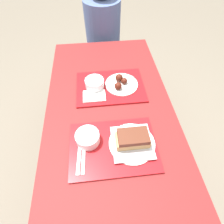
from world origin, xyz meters
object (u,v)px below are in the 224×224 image
Objects in this scene: bowl_coleslaw_near at (88,137)px; tray_near at (113,147)px; bowl_coleslaw_far at (95,83)px; person_seated_across at (103,25)px; wings_plate_far at (121,83)px; tray_far at (110,87)px; brisket_sandwich_plate at (132,141)px.

tray_near is at bearing -20.06° from bowl_coleslaw_near.
bowl_coleslaw_far is 0.17× the size of person_seated_across.
wings_plate_far is at bearing -85.42° from person_seated_across.
tray_far is 3.66× the size of bowl_coleslaw_near.
person_seated_across reaches higher than bowl_coleslaw_far.
tray_near and tray_far have the same top height.
bowl_coleslaw_near is 0.56× the size of wings_plate_far.
tray_near is 0.44m from tray_far.
brisket_sandwich_plate is at bearing 2.96° from tray_near.
tray_far is 0.79m from person_seated_across.
wings_plate_far is at bearing 77.27° from tray_near.
bowl_coleslaw_near is 1.00× the size of bowl_coleslaw_far.
brisket_sandwich_plate reaches higher than bowl_coleslaw_far.
person_seated_across is (0.11, 0.78, -0.01)m from bowl_coleslaw_far.
brisket_sandwich_plate reaches higher than tray_far.
tray_near is at bearing -93.86° from tray_far.
person_seated_across is (0.04, 1.23, 0.03)m from tray_near.
wings_plate_far is 0.30× the size of person_seated_across.
tray_far is at bearing -175.89° from wings_plate_far.
person_seated_across is at bearing 94.58° from wings_plate_far.
brisket_sandwich_plate is (0.23, -0.04, -0.00)m from bowl_coleslaw_near.
wings_plate_far is 0.78m from person_seated_across.
bowl_coleslaw_far is 0.56× the size of wings_plate_far.
tray_far is at bearing 86.14° from tray_near.
tray_far is 0.07m from wings_plate_far.
tray_near is at bearing -91.79° from person_seated_across.
tray_far is (0.03, 0.44, 0.00)m from tray_near.
bowl_coleslaw_near is 0.23m from brisket_sandwich_plate.
bowl_coleslaw_far is at bearing -179.66° from wings_plate_far.
bowl_coleslaw_far is (-0.10, 0.00, 0.04)m from tray_far.
brisket_sandwich_plate is (0.10, 0.01, 0.04)m from tray_near.
person_seated_across reaches higher than tray_far.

